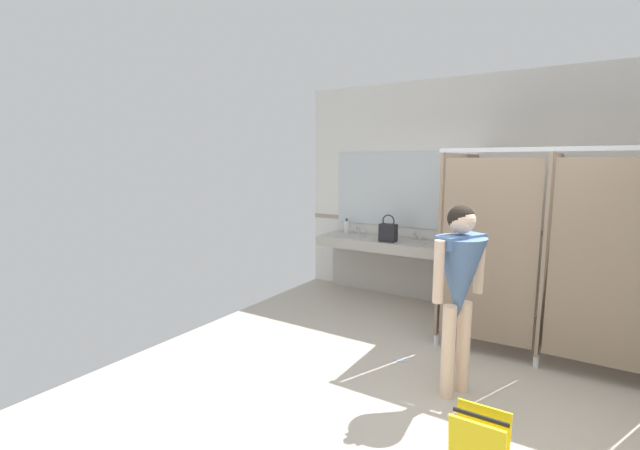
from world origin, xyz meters
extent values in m
cube|color=#B2A899|center=(0.00, 0.00, -0.05)|extent=(5.81, 5.75, 0.10)
cube|color=silver|center=(0.00, 2.63, 1.49)|extent=(5.81, 0.12, 2.97)
cube|color=#9E937F|center=(0.00, 2.57, 1.05)|extent=(5.81, 0.01, 0.06)
cube|color=#B2ADA3|center=(-1.63, 2.27, 0.77)|extent=(1.76, 0.57, 0.14)
cube|color=#B2ADA3|center=(-1.63, 2.51, 0.35)|extent=(1.76, 0.08, 0.70)
cube|color=#ADADA8|center=(-2.07, 2.24, 0.79)|extent=(0.42, 0.31, 0.11)
cylinder|color=silver|center=(-2.07, 2.46, 0.89)|extent=(0.04, 0.04, 0.11)
cylinder|color=silver|center=(-2.07, 2.41, 0.94)|extent=(0.03, 0.11, 0.03)
sphere|color=silver|center=(-2.00, 2.47, 0.87)|extent=(0.04, 0.04, 0.04)
cube|color=#ADADA8|center=(-1.19, 2.24, 0.79)|extent=(0.42, 0.31, 0.11)
cylinder|color=silver|center=(-1.19, 2.46, 0.89)|extent=(0.04, 0.04, 0.11)
cylinder|color=silver|center=(-1.19, 2.41, 0.94)|extent=(0.03, 0.11, 0.03)
sphere|color=silver|center=(-1.12, 2.47, 0.87)|extent=(0.04, 0.04, 0.04)
cube|color=silver|center=(-1.63, 2.56, 1.51)|extent=(1.66, 0.02, 1.05)
cube|color=#84705B|center=(-0.45, 1.81, 1.05)|extent=(0.03, 1.49, 1.86)
cylinder|color=silver|center=(-0.45, 1.13, 0.06)|extent=(0.05, 0.05, 0.12)
cube|color=#84705B|center=(0.49, 1.81, 1.05)|extent=(0.03, 1.49, 1.86)
cylinder|color=silver|center=(0.49, 1.13, 0.06)|extent=(0.05, 0.05, 0.12)
cube|color=#84705B|center=(0.02, 1.10, 1.05)|extent=(0.86, 0.07, 1.76)
cube|color=#84705B|center=(0.96, 1.10, 1.05)|extent=(0.86, 0.03, 1.76)
cube|color=#B7BABF|center=(0.96, 1.10, 2.00)|extent=(2.87, 0.04, 0.04)
cylinder|color=beige|center=(0.01, 0.35, 0.38)|extent=(0.11, 0.11, 0.77)
cylinder|color=beige|center=(-0.07, 0.19, 0.38)|extent=(0.11, 0.11, 0.77)
cone|color=#4C6B99|center=(-0.03, 0.27, 0.98)|extent=(0.53, 0.53, 0.66)
cube|color=#4C6B99|center=(-0.03, 0.27, 1.28)|extent=(0.32, 0.44, 0.10)
cylinder|color=beige|center=(0.07, 0.48, 1.07)|extent=(0.08, 0.08, 0.49)
cylinder|color=beige|center=(-0.13, 0.05, 1.07)|extent=(0.08, 0.08, 0.49)
sphere|color=beige|center=(-0.03, 0.27, 1.44)|extent=(0.21, 0.21, 0.21)
sphere|color=black|center=(-0.04, 0.27, 1.46)|extent=(0.21, 0.21, 0.21)
cube|color=black|center=(-1.45, 2.12, 0.96)|extent=(0.23, 0.13, 0.24)
torus|color=black|center=(-1.45, 2.12, 1.12)|extent=(0.17, 0.02, 0.17)
cylinder|color=white|center=(-2.26, 2.44, 0.93)|extent=(0.07, 0.07, 0.18)
cylinder|color=black|center=(-2.26, 2.44, 1.04)|extent=(0.03, 0.03, 0.04)
cylinder|color=black|center=(0.41, -0.94, 0.59)|extent=(0.28, 0.02, 0.02)
cylinder|color=#B7BABF|center=(-0.62, 0.61, 0.00)|extent=(0.14, 0.14, 0.01)
camera|label=1|loc=(0.81, -3.11, 1.90)|focal=24.00mm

